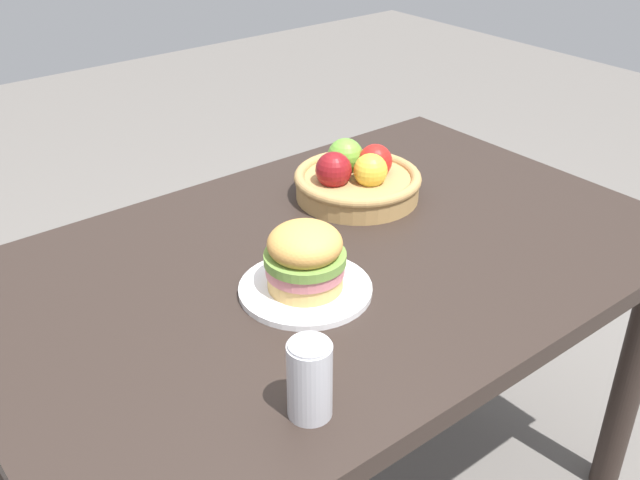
{
  "coord_description": "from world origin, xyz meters",
  "views": [
    {
      "loc": [
        -0.8,
        -0.97,
        1.5
      ],
      "look_at": [
        -0.05,
        -0.02,
        0.81
      ],
      "focal_mm": 41.19,
      "sensor_mm": 36.0,
      "label": 1
    }
  ],
  "objects": [
    {
      "name": "plate",
      "position": [
        -0.12,
        -0.07,
        0.76
      ],
      "size": [
        0.25,
        0.25,
        0.01
      ],
      "primitive_type": "cylinder",
      "color": "white",
      "rests_on": "dining_table"
    },
    {
      "name": "fruit_basket",
      "position": [
        0.21,
        0.17,
        0.8
      ],
      "size": [
        0.29,
        0.29,
        0.12
      ],
      "color": "tan",
      "rests_on": "dining_table"
    },
    {
      "name": "sandwich",
      "position": [
        -0.12,
        -0.07,
        0.82
      ],
      "size": [
        0.15,
        0.15,
        0.13
      ],
      "color": "#DBAD60",
      "rests_on": "plate"
    },
    {
      "name": "soda_can",
      "position": [
        -0.31,
        -0.33,
        0.81
      ],
      "size": [
        0.07,
        0.07,
        0.13
      ],
      "color": "silver",
      "rests_on": "dining_table"
    },
    {
      "name": "dining_table",
      "position": [
        0.0,
        0.0,
        0.65
      ],
      "size": [
        1.4,
        0.9,
        0.75
      ],
      "color": "#2D231E",
      "rests_on": "ground_plane"
    }
  ]
}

